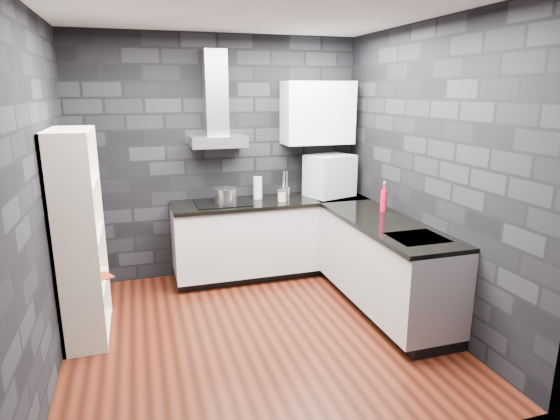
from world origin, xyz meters
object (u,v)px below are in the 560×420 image
glass_vase (258,188)px  utensil_crock (285,193)px  bookshelf (80,237)px  storage_jar (282,196)px  red_bottle (384,201)px  pot (226,196)px  fruit_bowl (78,236)px  appliance_garage (330,177)px

glass_vase → utensil_crock: glass_vase is taller
bookshelf → storage_jar: bearing=14.9°
red_bottle → pot: bearing=151.5°
pot → fruit_bowl: (-1.40, -0.92, -0.05)m
storage_jar → bookshelf: bookshelf is taller
red_bottle → fruit_bowl: (-2.88, -0.12, -0.07)m
pot → bookshelf: bearing=-150.0°
red_bottle → storage_jar: bearing=139.4°
appliance_garage → red_bottle: 0.89m
glass_vase → red_bottle: glass_vase is taller
pot → bookshelf: size_ratio=0.13×
storage_jar → pot: bearing=173.9°
pot → storage_jar: 0.63m
storage_jar → appliance_garage: appliance_garage is taller
bookshelf → pot: bearing=24.8°
storage_jar → red_bottle: size_ratio=0.52×
pot → bookshelf: bookshelf is taller
pot → red_bottle: size_ratio=1.11×
glass_vase → storage_jar: 0.31m
storage_jar → fruit_bowl: (-2.02, -0.86, -0.02)m
utensil_crock → bookshelf: bookshelf is taller
glass_vase → fruit_bowl: 2.09m
appliance_garage → utensil_crock: bearing=164.2°
appliance_garage → fruit_bowl: (-2.64, -0.97, -0.19)m
glass_vase → red_bottle: bearing=-40.9°
glass_vase → storage_jar: size_ratio=2.22×
utensil_crock → fruit_bowl: size_ratio=0.61×
glass_vase → appliance_garage: bearing=-6.0°
glass_vase → appliance_garage: appliance_garage is taller
pot → bookshelf: 1.62m
utensil_crock → appliance_garage: size_ratio=0.27×
bookshelf → fruit_bowl: 0.12m
glass_vase → bookshelf: bookshelf is taller
glass_vase → appliance_garage: 0.85m
storage_jar → bookshelf: 2.16m
red_bottle → bookshelf: bearing=-179.8°
utensil_crock → pot: bearing=-177.2°
appliance_garage → fruit_bowl: 2.82m
red_bottle → bookshelf: size_ratio=0.12×
pot → glass_vase: size_ratio=0.97×
pot → appliance_garage: appliance_garage is taller
pot → fruit_bowl: 1.68m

